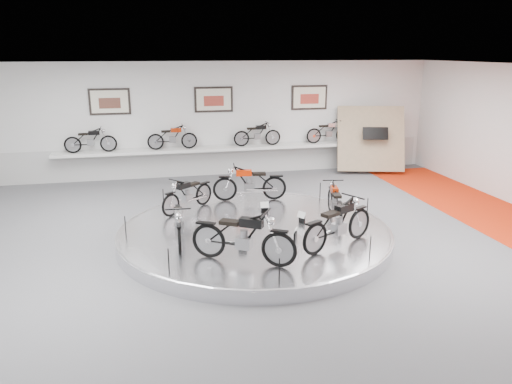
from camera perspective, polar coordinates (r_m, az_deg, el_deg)
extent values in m
plane|color=#575759|center=(11.64, 0.16, -6.06)|extent=(16.00, 16.00, 0.00)
plane|color=white|center=(10.80, 0.18, 14.03)|extent=(16.00, 16.00, 0.00)
plane|color=silver|center=(17.85, -4.82, 8.27)|extent=(16.00, 0.00, 16.00)
plane|color=silver|center=(4.86, 19.17, -14.00)|extent=(16.00, 0.00, 16.00)
cube|color=#B92F0D|center=(14.63, 27.18, -3.21)|extent=(2.40, 12.60, 0.01)
cube|color=#BCBCBA|center=(18.08, -4.70, 3.70)|extent=(15.68, 0.04, 1.10)
cylinder|color=silver|center=(11.86, -0.16, -4.85)|extent=(6.40, 6.40, 0.30)
torus|color=#B2B2BA|center=(11.82, -0.16, -4.31)|extent=(6.40, 6.40, 0.10)
cube|color=silver|center=(17.72, -4.61, 4.94)|extent=(11.00, 0.55, 0.10)
cube|color=beige|center=(17.61, -16.38, 9.88)|extent=(1.35, 0.06, 0.88)
cube|color=beige|center=(17.73, -4.85, 10.50)|extent=(1.35, 0.06, 0.88)
cube|color=beige|center=(18.53, 6.12, 10.69)|extent=(1.35, 0.06, 0.88)
cube|color=tan|center=(18.70, 12.98, 5.95)|extent=(2.56, 1.52, 2.30)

